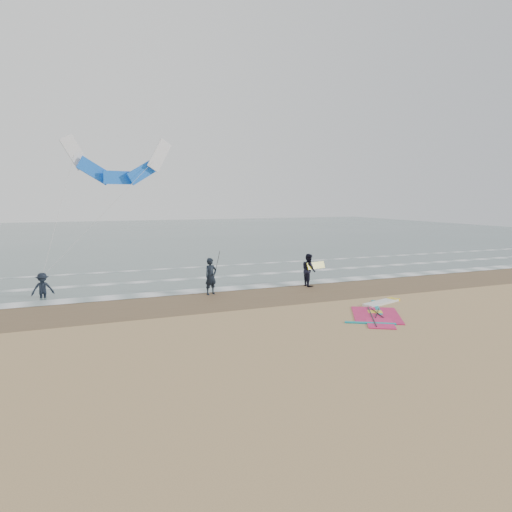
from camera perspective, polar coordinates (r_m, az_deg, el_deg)
name	(u,v)px	position (r m, az deg, el deg)	size (l,w,h in m)	color
ground	(342,323)	(18.81, 10.65, -8.22)	(120.00, 120.00, 0.00)	tan
sea_water	(150,234)	(64.18, -13.11, 2.65)	(120.00, 80.00, 0.02)	#47605E
wet_sand_band	(279,294)	(23.93, 2.86, -4.75)	(120.00, 5.00, 0.01)	brown
foam_waterline	(248,279)	(27.94, -0.97, -2.94)	(120.00, 9.15, 0.02)	white
windsurf_rig	(379,311)	(20.88, 15.09, -6.71)	(4.71, 4.46, 0.11)	white
person_standing	(211,276)	(23.69, -5.67, -2.55)	(0.70, 0.46, 1.92)	black
person_walking	(309,270)	(26.02, 6.61, -1.74)	(0.90, 0.70, 1.86)	black
person_wading	(42,282)	(25.09, -25.16, -2.98)	(1.06, 0.61, 1.64)	black
held_pole	(216,267)	(23.71, -4.99, -1.44)	(0.17, 0.86, 1.82)	black
carried_kiteboard	(316,265)	(26.09, 7.50, -1.18)	(1.30, 0.51, 0.39)	yellow
surf_kite	(119,166)	(27.62, -16.79, 10.74)	(7.25, 3.09, 7.41)	white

